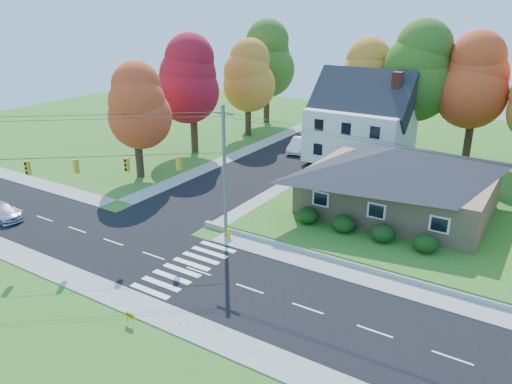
% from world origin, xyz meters
% --- Properties ---
extents(ground, '(120.00, 120.00, 0.00)m').
position_xyz_m(ground, '(0.00, 0.00, 0.00)').
color(ground, '#3D7923').
extents(road_main, '(90.00, 8.00, 0.02)m').
position_xyz_m(road_main, '(0.00, 0.00, 0.01)').
color(road_main, black).
rests_on(road_main, ground).
extents(road_cross, '(8.00, 44.00, 0.02)m').
position_xyz_m(road_cross, '(-8.00, 26.00, 0.01)').
color(road_cross, black).
rests_on(road_cross, ground).
extents(sidewalk_north, '(90.00, 2.00, 0.08)m').
position_xyz_m(sidewalk_north, '(0.00, 5.00, 0.04)').
color(sidewalk_north, '#9C9A90').
rests_on(sidewalk_north, ground).
extents(sidewalk_south, '(90.00, 2.00, 0.08)m').
position_xyz_m(sidewalk_south, '(0.00, -5.00, 0.04)').
color(sidewalk_south, '#9C9A90').
rests_on(sidewalk_south, ground).
extents(lawn, '(30.00, 30.00, 0.50)m').
position_xyz_m(lawn, '(13.00, 21.00, 0.25)').
color(lawn, '#3D7923').
rests_on(lawn, ground).
extents(ranch_house, '(14.60, 10.60, 5.40)m').
position_xyz_m(ranch_house, '(8.00, 16.00, 3.27)').
color(ranch_house, tan).
rests_on(ranch_house, lawn).
extents(colonial_house, '(10.40, 8.40, 9.60)m').
position_xyz_m(colonial_house, '(0.04, 28.00, 4.58)').
color(colonial_house, silver).
rests_on(colonial_house, lawn).
extents(hedge_row, '(10.70, 1.70, 1.27)m').
position_xyz_m(hedge_row, '(7.50, 9.80, 1.14)').
color(hedge_row, '#163A10').
rests_on(hedge_row, lawn).
extents(traffic_infrastructure, '(38.10, 10.66, 10.00)m').
position_xyz_m(traffic_infrastructure, '(-0.15, 1.35, 5.15)').
color(traffic_infrastructure, '#666059').
rests_on(traffic_infrastructure, ground).
extents(tree_lot_0, '(6.72, 6.72, 12.51)m').
position_xyz_m(tree_lot_0, '(-2.00, 34.00, 8.31)').
color(tree_lot_0, '#3F2A19').
rests_on(tree_lot_0, lawn).
extents(tree_lot_1, '(7.84, 7.84, 14.60)m').
position_xyz_m(tree_lot_1, '(4.00, 33.00, 9.61)').
color(tree_lot_1, '#3F2A19').
rests_on(tree_lot_1, lawn).
extents(tree_lot_2, '(7.28, 7.28, 13.56)m').
position_xyz_m(tree_lot_2, '(10.00, 34.00, 8.96)').
color(tree_lot_2, '#3F2A19').
rests_on(tree_lot_2, lawn).
extents(tree_west_0, '(6.16, 6.16, 11.47)m').
position_xyz_m(tree_west_0, '(-17.00, 12.00, 7.15)').
color(tree_west_0, '#3F2A19').
rests_on(tree_west_0, ground).
extents(tree_west_1, '(7.28, 7.28, 13.56)m').
position_xyz_m(tree_west_1, '(-18.00, 22.00, 8.46)').
color(tree_west_1, '#3F2A19').
rests_on(tree_west_1, ground).
extents(tree_west_2, '(6.72, 6.72, 12.51)m').
position_xyz_m(tree_west_2, '(-17.00, 32.00, 7.81)').
color(tree_west_2, '#3F2A19').
rests_on(tree_west_2, ground).
extents(tree_west_3, '(7.84, 7.84, 14.60)m').
position_xyz_m(tree_west_3, '(-19.00, 40.00, 9.11)').
color(tree_west_3, '#3F2A19').
rests_on(tree_west_3, ground).
extents(silver_sedan, '(4.46, 2.29, 1.24)m').
position_xyz_m(silver_sedan, '(-18.86, -1.78, 0.64)').
color(silver_sedan, silver).
rests_on(silver_sedan, road_main).
extents(white_car, '(2.61, 5.18, 1.63)m').
position_xyz_m(white_car, '(-7.58, 28.59, 0.83)').
color(white_car, silver).
rests_on(white_car, road_cross).
extents(fire_hydrant, '(0.49, 0.38, 0.85)m').
position_xyz_m(fire_hydrant, '(-1.12, 5.05, 0.41)').
color(fire_hydrant, yellow).
rests_on(fire_hydrant, ground).
extents(yard_sign, '(0.60, 0.04, 0.74)m').
position_xyz_m(yard_sign, '(0.44, -6.51, 0.53)').
color(yard_sign, black).
rests_on(yard_sign, ground).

